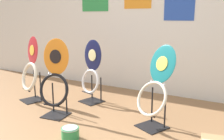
{
  "coord_description": "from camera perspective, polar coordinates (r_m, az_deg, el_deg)",
  "views": [
    {
      "loc": [
        1.43,
        -1.29,
        1.19
      ],
      "look_at": [
        -0.03,
        1.31,
        0.55
      ],
      "focal_mm": 40.0,
      "sensor_mm": 36.0,
      "label": 1
    }
  ],
  "objects": [
    {
      "name": "wall_back",
      "position": [
        3.95,
        8.37,
        13.62
      ],
      "size": [
        8.0,
        0.07,
        2.6
      ],
      "color": "silver",
      "rests_on": "ground_plane"
    },
    {
      "name": "toilet_seat_display_crimson_swirl",
      "position": [
        3.71,
        -18.14,
        -0.63
      ],
      "size": [
        0.44,
        0.36,
        0.92
      ],
      "color": "black",
      "rests_on": "ground_plane"
    },
    {
      "name": "toilet_seat_display_teal_sax",
      "position": [
        2.72,
        9.91,
        -4.35
      ],
      "size": [
        0.48,
        0.46,
        0.9
      ],
      "color": "black",
      "rests_on": "ground_plane"
    },
    {
      "name": "toilet_seat_display_navy_moon",
      "position": [
        3.49,
        -4.73,
        -0.98
      ],
      "size": [
        0.37,
        0.35,
        0.88
      ],
      "color": "black",
      "rests_on": "ground_plane"
    },
    {
      "name": "toilet_seat_display_orange_sun",
      "position": [
        3.05,
        -12.92,
        -2.26
      ],
      "size": [
        0.42,
        0.31,
        0.94
      ],
      "color": "black",
      "rests_on": "ground_plane"
    },
    {
      "name": "paint_can",
      "position": [
        2.57,
        -9.54,
        -13.97
      ],
      "size": [
        0.18,
        0.18,
        0.12
      ],
      "color": "#2D8E4C",
      "rests_on": "ground_plane"
    }
  ]
}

